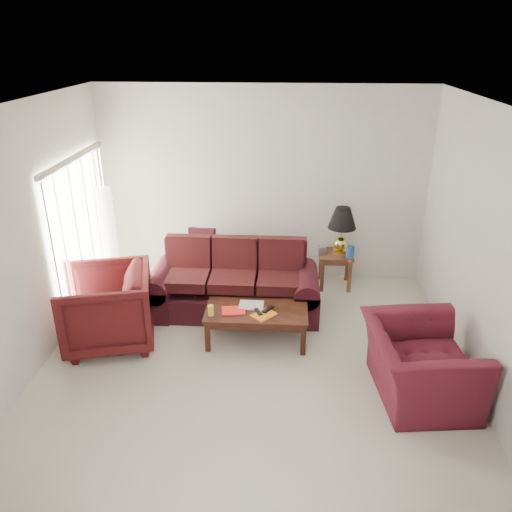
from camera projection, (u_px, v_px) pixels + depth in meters
The scene contains 19 objects.
floor at pixel (251, 364), 5.99m from camera, with size 5.00×5.00×0.00m, color beige.
blinds at pixel (83, 236), 6.88m from camera, with size 0.10×2.00×2.16m, color silver.
sofa at pixel (234, 280), 6.96m from camera, with size 2.37×1.02×0.97m, color black, non-canonical shape.
throw_pillow at pixel (202, 241), 7.61m from camera, with size 0.41×0.12×0.41m, color black.
end_table at pixel (335, 269), 7.77m from camera, with size 0.51×0.51×0.55m, color #5C2D1F, non-canonical shape.
table_lamp at pixel (342, 230), 7.56m from camera, with size 0.43×0.43×0.72m, color yellow, non-canonical shape.
clock at pixel (322, 251), 7.55m from camera, with size 0.14×0.05×0.14m, color #B5B5B9.
blue_canister at pixel (350, 252), 7.49m from camera, with size 0.11×0.11×0.18m, color #174499.
picture_frame at pixel (323, 245), 7.75m from camera, with size 0.13×0.02×0.16m, color silver.
floor_lamp at pixel (109, 237), 7.61m from camera, with size 0.26×0.26×1.59m, color silver, non-canonical shape.
armchair_left at pixel (107, 308), 6.24m from camera, with size 1.06×1.09×0.99m, color #3E0E0F.
armchair_right at pixel (419, 364), 5.34m from camera, with size 1.22×1.07×0.80m, color #4A111C.
coffee_table at pixel (257, 325), 6.37m from camera, with size 1.29×0.64×0.45m, color black, non-canonical shape.
magazine_red at pixel (234, 311), 6.25m from camera, with size 0.29×0.22×0.02m, color red.
magazine_white at pixel (251, 305), 6.38m from camera, with size 0.31×0.23×0.02m, color silver.
magazine_orange at pixel (264, 315), 6.16m from camera, with size 0.28×0.21×0.02m, color orange.
remote_a at pixel (258, 312), 6.19m from camera, with size 0.05×0.16×0.02m, color black.
remote_b at pixel (268, 309), 6.24m from camera, with size 0.06×0.19×0.02m, color black.
yellow_glass at pixel (211, 311), 6.14m from camera, with size 0.08×0.08×0.13m, color yellow.
Camera 1 is at (0.37, -4.93, 3.63)m, focal length 35.00 mm.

